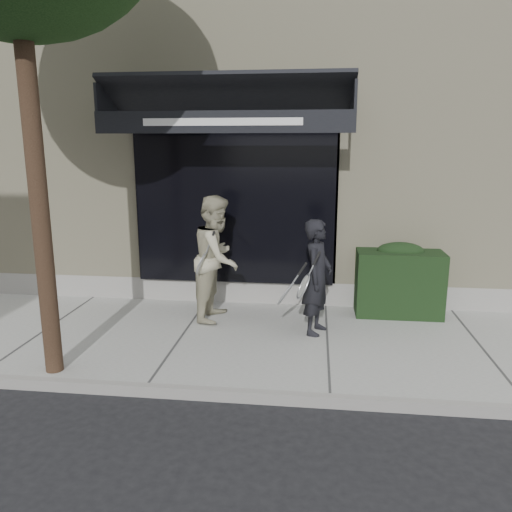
# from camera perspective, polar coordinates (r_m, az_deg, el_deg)

# --- Properties ---
(ground) EXTENTS (80.00, 80.00, 0.00)m
(ground) POSITION_cam_1_polar(r_m,az_deg,el_deg) (6.96, 8.12, -10.43)
(ground) COLOR black
(ground) RESTS_ON ground
(sidewalk) EXTENTS (20.00, 3.00, 0.12)m
(sidewalk) POSITION_cam_1_polar(r_m,az_deg,el_deg) (6.93, 8.14, -9.97)
(sidewalk) COLOR gray
(sidewalk) RESTS_ON ground
(curb) EXTENTS (20.00, 0.10, 0.14)m
(curb) POSITION_cam_1_polar(r_m,az_deg,el_deg) (5.53, 8.47, -16.04)
(curb) COLOR gray
(curb) RESTS_ON ground
(building_facade) EXTENTS (14.30, 8.04, 5.64)m
(building_facade) POSITION_cam_1_polar(r_m,az_deg,el_deg) (11.36, 8.03, 12.64)
(building_facade) COLOR beige
(building_facade) RESTS_ON ground
(hedge) EXTENTS (1.30, 0.70, 1.14)m
(hedge) POSITION_cam_1_polar(r_m,az_deg,el_deg) (8.03, 15.98, -2.67)
(hedge) COLOR black
(hedge) RESTS_ON sidewalk
(pedestrian_front) EXTENTS (0.80, 0.83, 1.61)m
(pedestrian_front) POSITION_cam_1_polar(r_m,az_deg,el_deg) (6.92, 7.00, -2.43)
(pedestrian_front) COLOR black
(pedestrian_front) RESTS_ON sidewalk
(pedestrian_back) EXTENTS (0.81, 0.98, 1.87)m
(pedestrian_back) POSITION_cam_1_polar(r_m,az_deg,el_deg) (7.46, -4.46, -0.23)
(pedestrian_back) COLOR #B6B092
(pedestrian_back) RESTS_ON sidewalk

